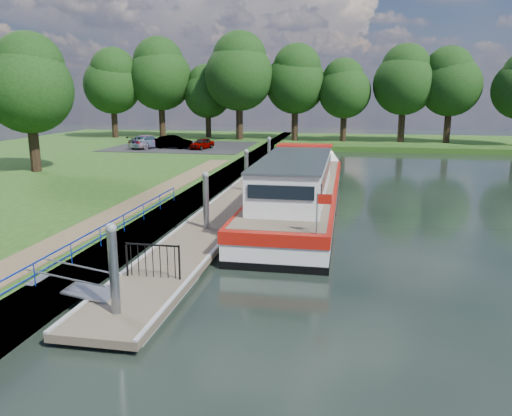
% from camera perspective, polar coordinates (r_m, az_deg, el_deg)
% --- Properties ---
extents(ground, '(160.00, 160.00, 0.00)m').
position_cam_1_polar(ground, '(15.08, -14.70, -12.09)').
color(ground, black).
rests_on(ground, ground).
extents(bank_edge, '(1.10, 90.00, 0.78)m').
position_cam_1_polar(bank_edge, '(29.22, -6.98, 1.26)').
color(bank_edge, '#473D2D').
rests_on(bank_edge, ground).
extents(far_bank, '(60.00, 18.00, 0.60)m').
position_cam_1_polar(far_bank, '(64.85, 15.71, 7.23)').
color(far_bank, '#214513').
rests_on(far_bank, ground).
extents(footpath, '(1.60, 40.00, 0.05)m').
position_cam_1_polar(footpath, '(23.48, -16.41, -1.05)').
color(footpath, brown).
rests_on(footpath, riverbank).
extents(carpark, '(14.00, 12.00, 0.06)m').
position_cam_1_polar(carpark, '(53.39, -8.38, 6.97)').
color(carpark, black).
rests_on(carpark, riverbank).
extents(blue_fence, '(0.04, 18.04, 0.72)m').
position_cam_1_polar(blue_fence, '(18.34, -18.83, -3.45)').
color(blue_fence, '#0C2DBF').
rests_on(blue_fence, riverbank).
extents(pontoon, '(2.50, 30.00, 0.56)m').
position_cam_1_polar(pontoon, '(26.72, -3.01, -0.22)').
color(pontoon, brown).
rests_on(pontoon, ground).
extents(mooring_piles, '(0.30, 27.30, 3.55)m').
position_cam_1_polar(mooring_piles, '(26.49, -3.04, 2.09)').
color(mooring_piles, gray).
rests_on(mooring_piles, ground).
extents(gangway, '(2.58, 1.00, 0.92)m').
position_cam_1_polar(gangway, '(16.07, -20.14, -8.46)').
color(gangway, '#A5A8AD').
rests_on(gangway, ground).
extents(gate_panel, '(1.85, 0.05, 1.15)m').
position_cam_1_polar(gate_panel, '(16.53, -11.73, -5.39)').
color(gate_panel, black).
rests_on(gate_panel, ground).
extents(barge, '(4.36, 21.15, 4.78)m').
position_cam_1_polar(barge, '(27.76, 5.10, 2.16)').
color(barge, black).
rests_on(barge, ground).
extents(horizon_trees, '(54.38, 10.03, 12.87)m').
position_cam_1_polar(horizon_trees, '(61.48, 3.31, 14.53)').
color(horizon_trees, '#332316').
rests_on(horizon_trees, ground).
extents(bank_tree_a, '(6.12, 6.12, 9.72)m').
position_cam_1_polar(bank_tree_a, '(39.18, -24.54, 12.95)').
color(bank_tree_a, '#332316').
rests_on(bank_tree_a, riverbank).
extents(car_a, '(2.11, 3.37, 1.07)m').
position_cam_1_polar(car_a, '(50.43, -6.21, 7.33)').
color(car_a, '#999999').
rests_on(car_a, carpark).
extents(car_b, '(4.06, 1.91, 1.28)m').
position_cam_1_polar(car_b, '(51.40, -9.46, 7.46)').
color(car_b, '#999999').
rests_on(car_b, carpark).
extents(car_c, '(3.19, 4.90, 1.32)m').
position_cam_1_polar(car_c, '(52.09, -12.26, 7.43)').
color(car_c, '#999999').
rests_on(car_c, carpark).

